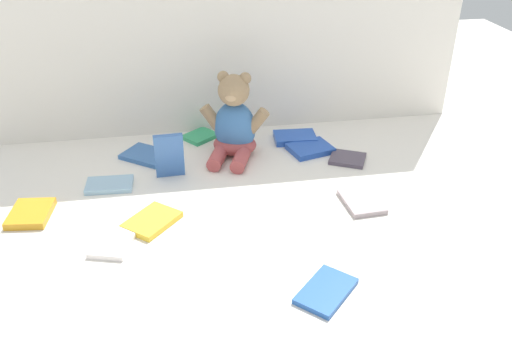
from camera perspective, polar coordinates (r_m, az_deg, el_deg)
The scene contains 15 objects.
ground_plane at distance 1.48m, azimuth -0.44°, elevation -1.49°, with size 3.20×3.20×0.00m, color silver.
backdrop_drape at distance 1.69m, azimuth -2.67°, elevation 16.64°, with size 1.47×0.03×0.77m, color white.
teddy_bear at distance 1.60m, azimuth -2.32°, elevation 4.79°, with size 0.21×0.21×0.25m.
book_case_0 at distance 1.34m, azimuth -10.88°, elevation -5.22°, with size 0.09×0.13×0.01m, color yellow.
book_case_1 at distance 1.72m, azimuth 4.11°, elevation 3.48°, with size 0.09×0.13×0.02m, color blue.
book_case_2 at distance 1.51m, azimuth -9.10°, elevation 1.56°, with size 0.08×0.02×0.13m, color #3965AF.
book_case_3 at distance 1.66m, azimuth 5.71°, elevation 2.30°, with size 0.10×0.12×0.02m, color #254FB3.
book_case_4 at distance 1.13m, azimuth 7.37°, elevation -12.44°, with size 0.08×0.13×0.01m, color #2557A9.
book_case_5 at distance 1.42m, azimuth 11.04°, elevation -3.23°, with size 0.09×0.12×0.01m, color #9E8E91.
book_case_6 at distance 1.65m, azimuth -11.41°, elevation 1.58°, with size 0.10×0.14×0.01m, color #3766A9.
book_case_7 at distance 1.62m, azimuth 9.59°, elevation 1.24°, with size 0.09×0.10×0.01m, color #4B4251.
book_case_8 at distance 1.52m, azimuth -15.15°, elevation -1.46°, with size 0.08×0.12×0.01m, color #8EB7D3.
book_case_9 at distance 1.29m, azimuth -14.70°, elevation -7.23°, with size 0.08×0.12×0.01m, color white.
book_case_10 at distance 1.74m, azimuth -5.88°, elevation 3.60°, with size 0.08×0.10×0.01m, color #31A767.
book_case_11 at distance 1.45m, azimuth -22.60°, elevation -4.20°, with size 0.09×0.12×0.02m, color orange.
Camera 1 is at (-0.20, -1.25, 0.76)m, focal length 38.06 mm.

